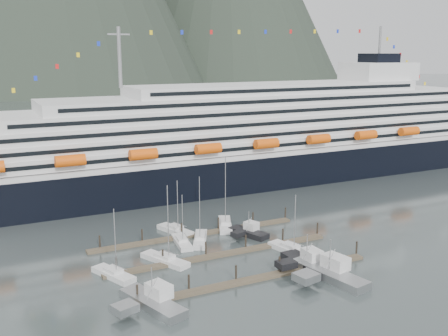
{
  "coord_description": "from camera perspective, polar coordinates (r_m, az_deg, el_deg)",
  "views": [
    {
      "loc": [
        -47.93,
        -85.24,
        39.55
      ],
      "look_at": [
        4.83,
        22.0,
        13.17
      ],
      "focal_mm": 42.0,
      "sensor_mm": 36.0,
      "label": 1
    }
  ],
  "objects": [
    {
      "name": "trawler_d",
      "position": [
        100.95,
        8.9,
        -10.21
      ],
      "size": [
        9.06,
        12.25,
        7.24
      ],
      "rotation": [
        0.0,
        0.0,
        1.6
      ],
      "color": "black",
      "rests_on": "ground"
    },
    {
      "name": "dock_near",
      "position": [
        95.18,
        3.29,
        -11.93
      ],
      "size": [
        48.18,
        2.28,
        3.2
      ],
      "color": "#4E4232",
      "rests_on": "ground"
    },
    {
      "name": "cruise_ship",
      "position": [
        162.75,
        2.84,
        2.7
      ],
      "size": [
        210.0,
        30.4,
        50.3
      ],
      "color": "black",
      "rests_on": "ground"
    },
    {
      "name": "sailboat_c",
      "position": [
        111.85,
        -4.61,
        -8.08
      ],
      "size": [
        3.86,
        9.68,
        11.51
      ],
      "rotation": [
        0.0,
        0.0,
        1.43
      ],
      "color": "silver",
      "rests_on": "ground"
    },
    {
      "name": "trawler_c",
      "position": [
        97.42,
        11.31,
        -11.13
      ],
      "size": [
        11.54,
        16.11,
        8.02
      ],
      "rotation": [
        0.0,
        0.0,
        1.77
      ],
      "color": "#96989B",
      "rests_on": "ground"
    },
    {
      "name": "ground",
      "position": [
        105.49,
        2.96,
        -9.59
      ],
      "size": [
        1600.0,
        1600.0,
        0.0
      ],
      "primitive_type": "plane",
      "color": "#424E4E",
      "rests_on": "ground"
    },
    {
      "name": "sailboat_b",
      "position": [
        103.05,
        -6.44,
        -9.94
      ],
      "size": [
        7.12,
        11.12,
        16.0
      ],
      "rotation": [
        0.0,
        0.0,
        2.0
      ],
      "color": "silver",
      "rests_on": "ground"
    },
    {
      "name": "trawler_e",
      "position": [
        116.57,
        2.66,
        -6.98
      ],
      "size": [
        8.2,
        9.85,
        6.04
      ],
      "rotation": [
        0.0,
        0.0,
        1.95
      ],
      "color": "black",
      "rests_on": "ground"
    },
    {
      "name": "dock_far",
      "position": [
        116.84,
        -3.03,
        -7.2
      ],
      "size": [
        48.18,
        2.28,
        3.2
      ],
      "color": "#4E4232",
      "rests_on": "ground"
    },
    {
      "name": "sailboat_h",
      "position": [
        108.17,
        7.22,
        -8.86
      ],
      "size": [
        5.13,
        10.64,
        12.8
      ],
      "rotation": [
        0.0,
        0.0,
        1.79
      ],
      "color": "silver",
      "rests_on": "ground"
    },
    {
      "name": "sailboat_a",
      "position": [
        98.29,
        -11.94,
        -11.29
      ],
      "size": [
        6.28,
        10.07,
        13.51
      ],
      "rotation": [
        0.0,
        0.0,
        1.96
      ],
      "color": "silver",
      "rests_on": "ground"
    },
    {
      "name": "dock_mid",
      "position": [
        105.76,
        -0.22,
        -9.33
      ],
      "size": [
        48.18,
        2.28,
        3.2
      ],
      "color": "#4E4232",
      "rests_on": "ground"
    },
    {
      "name": "sailboat_d",
      "position": [
        113.19,
        -2.61,
        -7.79
      ],
      "size": [
        7.04,
        10.68,
        14.99
      ],
      "rotation": [
        0.0,
        0.0,
        1.11
      ],
      "color": "silver",
      "rests_on": "ground"
    },
    {
      "name": "sailboat_f",
      "position": [
        119.03,
        -5.33,
        -6.8
      ],
      "size": [
        5.9,
        10.21,
        12.7
      ],
      "rotation": [
        0.0,
        0.0,
        1.91
      ],
      "color": "silver",
      "rests_on": "ground"
    },
    {
      "name": "sailboat_g",
      "position": [
        122.2,
        0.13,
        -6.21
      ],
      "size": [
        7.16,
        11.47,
        17.37
      ],
      "rotation": [
        0.0,
        0.0,
        1.15
      ],
      "color": "silver",
      "rests_on": "ground"
    },
    {
      "name": "trawler_a",
      "position": [
        86.39,
        -7.88,
        -14.23
      ],
      "size": [
        10.84,
        13.95,
        7.41
      ],
      "rotation": [
        0.0,
        0.0,
        1.88
      ],
      "color": "#96989B",
      "rests_on": "ground"
    }
  ]
}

